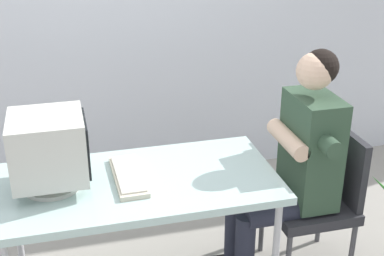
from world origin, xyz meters
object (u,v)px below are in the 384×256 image
(desk, at_px, (139,189))
(office_chair, at_px, (320,195))
(crt_monitor, at_px, (49,149))
(keyboard, at_px, (128,176))
(person_seated, at_px, (294,162))

(desk, xyz_separation_m, office_chair, (1.03, 0.03, -0.21))
(crt_monitor, height_order, office_chair, crt_monitor)
(keyboard, bearing_deg, person_seated, 0.10)
(crt_monitor, relative_size, keyboard, 0.86)
(desk, height_order, person_seated, person_seated)
(crt_monitor, xyz_separation_m, person_seated, (1.25, -0.01, -0.23))
(crt_monitor, distance_m, person_seated, 1.27)
(desk, bearing_deg, crt_monitor, 175.27)
(keyboard, relative_size, person_seated, 0.33)
(office_chair, bearing_deg, crt_monitor, 179.73)
(desk, distance_m, crt_monitor, 0.48)
(keyboard, distance_m, office_chair, 1.10)
(desk, distance_m, person_seated, 0.85)
(office_chair, xyz_separation_m, person_seated, (-0.18, -0.00, 0.23))
(desk, xyz_separation_m, keyboard, (-0.04, 0.03, 0.07))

